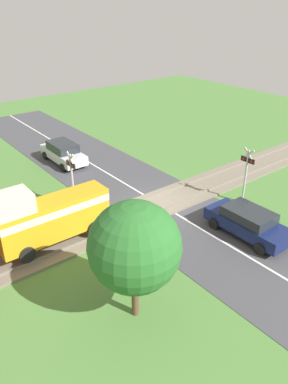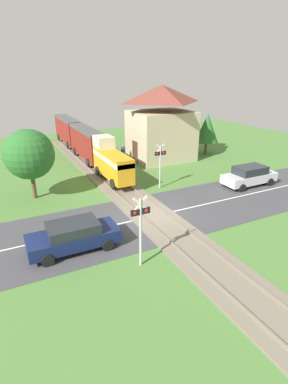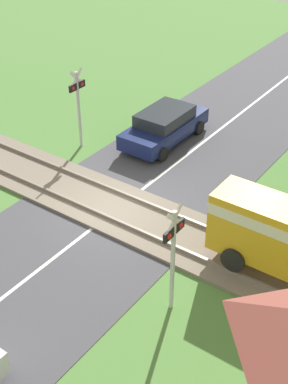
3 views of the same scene
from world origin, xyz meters
TOP-DOWN VIEW (x-y plane):
  - ground_plane at (0.00, 0.00)m, footprint 60.00×60.00m
  - road_surface at (0.00, 0.00)m, footprint 48.00×6.40m
  - track_bed at (0.00, 0.00)m, footprint 2.80×48.00m
  - car_near_crossing at (-5.19, -1.44)m, footprint 4.44×1.94m
  - crossing_signal_west_approach at (-2.81, -4.09)m, footprint 0.90×0.18m
  - crossing_signal_east_approach at (2.81, 4.09)m, footprint 0.90×0.18m

SIDE VIEW (x-z plane):
  - ground_plane at x=0.00m, z-range 0.00..0.00m
  - road_surface at x=0.00m, z-range 0.00..0.02m
  - track_bed at x=0.00m, z-range -0.05..0.19m
  - car_near_crossing at x=-5.19m, z-range 0.04..1.50m
  - crossing_signal_west_approach at x=-2.81m, z-range 0.46..3.87m
  - crossing_signal_east_approach at x=2.81m, z-range 0.46..3.87m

